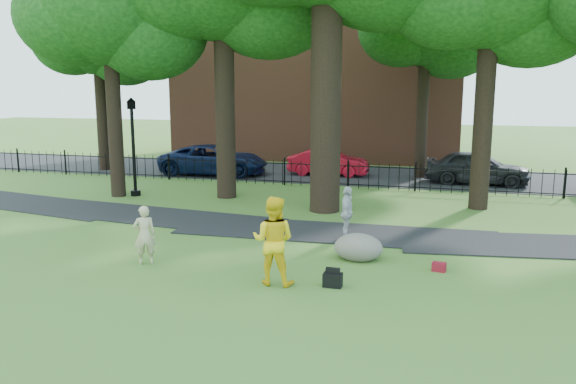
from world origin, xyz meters
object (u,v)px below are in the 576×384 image
(boulder, at_px, (358,245))
(lamppost, at_px, (133,148))
(man, at_px, (273,241))
(red_sedan, at_px, (328,162))
(woman, at_px, (145,235))

(boulder, xyz_separation_m, lamppost, (-10.46, 6.37, 1.64))
(man, xyz_separation_m, lamppost, (-8.84, 8.78, 0.99))
(man, height_order, red_sedan, man)
(woman, relative_size, man, 0.74)
(woman, bearing_deg, red_sedan, -125.76)
(woman, xyz_separation_m, red_sedan, (1.52, 15.99, -0.09))
(woman, distance_m, man, 3.70)
(boulder, distance_m, lamppost, 12.36)
(boulder, relative_size, red_sedan, 0.31)
(man, relative_size, red_sedan, 0.50)
(boulder, bearing_deg, man, -123.89)
(man, distance_m, lamppost, 12.50)
(lamppost, bearing_deg, red_sedan, 73.80)
(man, distance_m, boulder, 2.97)
(woman, distance_m, lamppost, 9.83)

